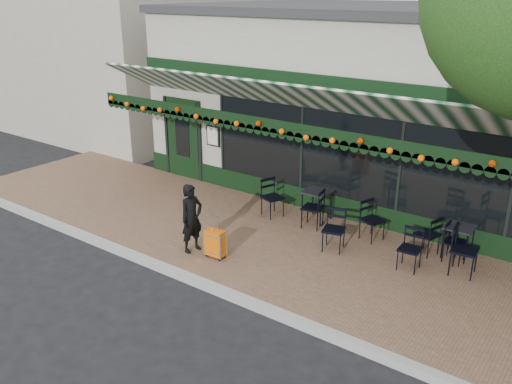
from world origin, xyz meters
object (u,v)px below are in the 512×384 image
Objects in this scene: chair_a_right at (455,243)px; chair_b_left at (313,208)px; chair_b_front at (334,230)px; chair_a_left at (427,235)px; chair_b_right at (372,220)px; chair_a_front at (410,250)px; cafe_table_b at (317,194)px; suitcase at (215,243)px; woman at (192,218)px; chair_a_extra at (465,251)px; chair_solo at (273,198)px; cafe_table_a at (459,229)px.

chair_b_left is at bearing 93.03° from chair_a_right.
chair_b_left is 1.16m from chair_b_front.
chair_a_left is at bearing 87.63° from chair_a_right.
chair_b_front reaches higher than chair_b_right.
chair_a_right is 1.00m from chair_a_front.
cafe_table_b is at bearing -172.88° from chair_b_left.
chair_a_right is at bearing 30.77° from suitcase.
woman reaches higher than suitcase.
cafe_table_b is (0.68, 2.75, 0.34)m from suitcase.
chair_b_right is at bearing 88.40° from chair_b_left.
woman reaches higher than chair_a_extra.
chair_solo is at bearing 1.72° from woman.
chair_a_left is at bearing -68.86° from chair_b_right.
chair_a_extra is 4.39m from chair_solo.
woman is 1.62× the size of chair_b_front.
chair_solo is at bearing 144.77° from chair_b_front.
chair_solo is (-3.52, 0.60, 0.04)m from chair_a_front.
chair_b_front reaches higher than chair_a_right.
suitcase is 4.75m from cafe_table_a.
chair_a_extra reaches higher than chair_a_left.
suitcase is at bearing 122.93° from chair_a_right.
cafe_table_a is at bearing -0.32° from chair_a_right.
suitcase is at bearing -153.18° from chair_solo.
woman is 5.22m from cafe_table_a.
suitcase reaches higher than chair_b_front.
chair_b_left is (0.12, -0.38, -0.19)m from cafe_table_b.
chair_a_left is 0.86× the size of chair_a_extra.
chair_b_right is (2.13, 2.56, 0.13)m from suitcase.
chair_a_front is 0.95× the size of chair_b_right.
chair_a_left is 0.83m from chair_a_front.
chair_a_front is at bearing -106.05° from chair_b_right.
chair_solo reaches higher than chair_b_front.
woman is at bearing -178.93° from suitcase.
chair_a_extra is at bearing -145.34° from chair_a_right.
suitcase is 1.10× the size of chair_a_left.
chair_solo is (-4.09, -0.22, 0.05)m from chair_a_right.
chair_b_left is at bearing 81.69° from chair_a_extra.
chair_a_extra reaches higher than chair_a_front.
chair_a_front is at bearing -10.72° from chair_b_front.
chair_a_extra is at bearing 76.94° from chair_b_left.
woman reaches higher than chair_a_front.
chair_solo reaches higher than cafe_table_b.
chair_a_extra is 2.02m from chair_b_right.
cafe_table_a is 0.69× the size of chair_a_extra.
cafe_table_a is 0.81× the size of chair_a_front.
suitcase reaches higher than cafe_table_a.
cafe_table_b is (1.24, 2.79, -0.06)m from woman.
woman is at bearing -146.91° from cafe_table_a.
chair_a_left is 0.95× the size of chair_b_right.
chair_b_right is at bearing -7.49° from cafe_table_b.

